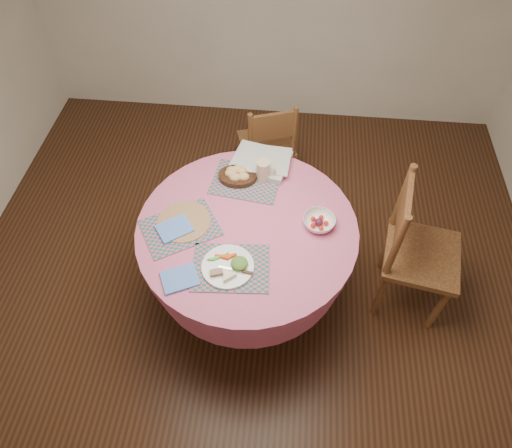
# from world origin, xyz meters

# --- Properties ---
(ground) EXTENTS (4.00, 4.00, 0.00)m
(ground) POSITION_xyz_m (0.00, 0.00, 0.00)
(ground) COLOR #331C0F
(ground) RESTS_ON ground
(room_envelope) EXTENTS (4.01, 4.01, 2.71)m
(room_envelope) POSITION_xyz_m (0.00, 0.00, 1.71)
(room_envelope) COLOR silver
(room_envelope) RESTS_ON ground
(dining_table) EXTENTS (1.24, 1.24, 0.75)m
(dining_table) POSITION_xyz_m (0.00, 0.00, 0.56)
(dining_table) COLOR #C55C86
(dining_table) RESTS_ON ground
(chair_right) EXTENTS (0.52, 0.53, 0.99)m
(chair_right) POSITION_xyz_m (0.99, 0.11, 0.52)
(chair_right) COLOR brown
(chair_right) RESTS_ON ground
(chair_back) EXTENTS (0.49, 0.47, 0.84)m
(chair_back) POSITION_xyz_m (0.04, 1.03, 0.44)
(chair_back) COLOR brown
(chair_back) RESTS_ON ground
(placemat_front) EXTENTS (0.42, 0.33, 0.01)m
(placemat_front) POSITION_xyz_m (-0.05, -0.28, 0.75)
(placemat_front) COLOR #126657
(placemat_front) RESTS_ON dining_table
(placemat_left) EXTENTS (0.50, 0.47, 0.01)m
(placemat_left) POSITION_xyz_m (-0.37, -0.05, 0.75)
(placemat_left) COLOR #126657
(placemat_left) RESTS_ON dining_table
(placemat_back) EXTENTS (0.44, 0.35, 0.01)m
(placemat_back) POSITION_xyz_m (-0.05, 0.34, 0.75)
(placemat_back) COLOR #126657
(placemat_back) RESTS_ON dining_table
(wicker_trivet) EXTENTS (0.30, 0.30, 0.01)m
(wicker_trivet) POSITION_xyz_m (-0.36, -0.00, 0.76)
(wicker_trivet) COLOR brown
(wicker_trivet) RESTS_ON dining_table
(napkin_near) EXTENTS (0.22, 0.20, 0.01)m
(napkin_near) POSITION_xyz_m (-0.30, -0.37, 0.76)
(napkin_near) COLOR #537CD6
(napkin_near) RESTS_ON dining_table
(napkin_far) EXTENTS (0.23, 0.22, 0.01)m
(napkin_far) POSITION_xyz_m (-0.39, -0.06, 0.76)
(napkin_far) COLOR #537CD6
(napkin_far) RESTS_ON placemat_left
(dinner_plate) EXTENTS (0.27, 0.27, 0.05)m
(dinner_plate) POSITION_xyz_m (-0.06, -0.29, 0.77)
(dinner_plate) COLOR white
(dinner_plate) RESTS_ON placemat_front
(bread_bowl) EXTENTS (0.23, 0.23, 0.08)m
(bread_bowl) POSITION_xyz_m (-0.10, 0.36, 0.79)
(bread_bowl) COLOR black
(bread_bowl) RESTS_ON placemat_back
(latte_mug) EXTENTS (0.12, 0.08, 0.14)m
(latte_mug) POSITION_xyz_m (0.06, 0.37, 0.82)
(latte_mug) COLOR #D1B18F
(latte_mug) RESTS_ON placemat_back
(fruit_bowl) EXTENTS (0.22, 0.22, 0.06)m
(fruit_bowl) POSITION_xyz_m (0.39, 0.05, 0.78)
(fruit_bowl) COLOR white
(fruit_bowl) RESTS_ON dining_table
(newspaper_stack) EXTENTS (0.39, 0.34, 0.04)m
(newspaper_stack) POSITION_xyz_m (0.03, 0.50, 0.78)
(newspaper_stack) COLOR silver
(newspaper_stack) RESTS_ON dining_table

